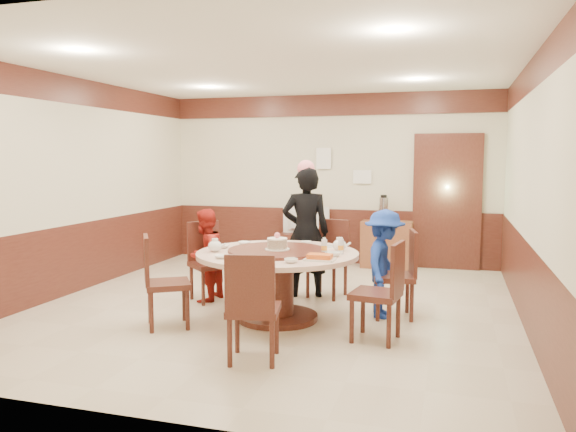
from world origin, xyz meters
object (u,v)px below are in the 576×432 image
(person_standing, at_px, (306,232))
(tv_stand, at_px, (305,248))
(thermos, at_px, (383,209))
(banquet_table, at_px, (278,272))
(person_blue, at_px, (384,264))
(shrimp_platter, at_px, (320,258))
(birthday_cake, at_px, (277,244))
(television, at_px, (305,220))
(person_red, at_px, (205,255))
(side_cabinet, at_px, (387,244))

(person_standing, height_order, tv_stand, person_standing)
(thermos, bearing_deg, banquet_table, -102.70)
(person_blue, height_order, thermos, person_blue)
(shrimp_platter, relative_size, tv_stand, 0.35)
(person_standing, xyz_separation_m, birthday_cake, (-0.02, -1.13, 0.02))
(banquet_table, height_order, tv_stand, banquet_table)
(banquet_table, height_order, shrimp_platter, shrimp_platter)
(shrimp_platter, bearing_deg, tv_stand, 106.94)
(person_standing, xyz_separation_m, television, (-0.57, 2.15, -0.10))
(person_red, bearing_deg, television, 174.86)
(person_standing, relative_size, thermos, 4.33)
(side_cabinet, bearing_deg, person_blue, -84.04)
(person_blue, distance_m, birthday_cake, 1.21)
(shrimp_platter, bearing_deg, person_standing, 109.81)
(person_red, bearing_deg, person_standing, 123.53)
(person_standing, xyz_separation_m, side_cabinet, (0.77, 2.18, -0.45))
(person_red, xyz_separation_m, person_blue, (2.20, -0.08, 0.03))
(television, distance_m, thermos, 1.31)
(birthday_cake, distance_m, tv_stand, 3.39)
(person_red, bearing_deg, shrimp_platter, 68.16)
(birthday_cake, bearing_deg, person_standing, 88.96)
(banquet_table, bearing_deg, person_red, 154.54)
(person_red, height_order, shrimp_platter, person_red)
(banquet_table, xyz_separation_m, shrimp_platter, (0.55, -0.36, 0.24))
(person_blue, relative_size, television, 1.53)
(person_standing, relative_size, person_red, 1.44)
(banquet_table, height_order, person_red, person_red)
(shrimp_platter, relative_size, side_cabinet, 0.38)
(person_standing, relative_size, shrimp_platter, 5.49)
(person_red, height_order, side_cabinet, person_red)
(banquet_table, height_order, person_blue, person_blue)
(side_cabinet, bearing_deg, television, -178.72)
(person_standing, bearing_deg, tv_stand, -93.60)
(banquet_table, relative_size, person_blue, 1.46)
(person_standing, bearing_deg, person_red, 8.73)
(shrimp_platter, xyz_separation_m, tv_stand, (-1.10, 3.62, -0.53))
(birthday_cake, xyz_separation_m, television, (-0.55, 3.29, -0.12))
(person_blue, xyz_separation_m, birthday_cake, (-1.09, -0.47, 0.24))
(person_blue, height_order, birthday_cake, person_blue)
(birthday_cake, distance_m, television, 3.34)
(birthday_cake, bearing_deg, thermos, 77.52)
(tv_stand, relative_size, side_cabinet, 1.06)
(shrimp_platter, xyz_separation_m, television, (-1.10, 3.62, -0.05))
(birthday_cake, xyz_separation_m, thermos, (0.73, 3.32, 0.10))
(person_red, height_order, person_blue, person_blue)
(birthday_cake, bearing_deg, tv_stand, 99.56)
(shrimp_platter, bearing_deg, banquet_table, 147.00)
(person_standing, distance_m, birthday_cake, 1.13)
(thermos, bearing_deg, side_cabinet, 0.00)
(tv_stand, bearing_deg, side_cabinet, 1.28)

